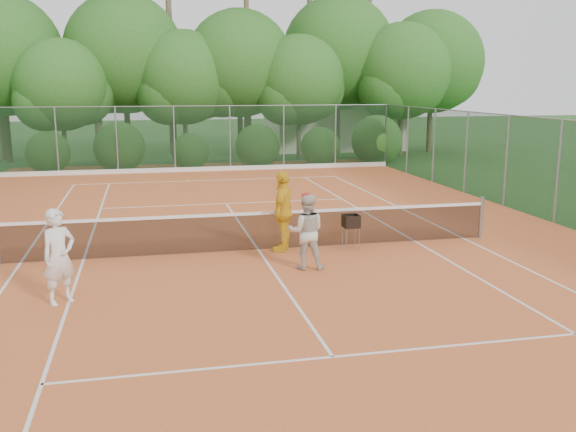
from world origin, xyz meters
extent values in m
plane|color=#214D1B|center=(0.00, 0.00, 0.00)|extent=(120.00, 120.00, 0.00)
cube|color=#D56731|center=(0.00, 0.00, 0.01)|extent=(18.00, 36.00, 0.02)
cube|color=beige|center=(9.00, 24.00, 1.50)|extent=(8.00, 5.00, 3.00)
cylinder|color=gray|center=(5.94, 0.00, 0.57)|extent=(0.10, 0.10, 1.10)
cube|color=black|center=(0.00, 0.00, 0.48)|extent=(11.87, 0.03, 0.86)
cube|color=white|center=(0.00, 0.00, 0.95)|extent=(11.87, 0.04, 0.07)
imported|color=white|center=(-4.23, -2.98, 0.91)|extent=(0.77, 0.73, 1.78)
imported|color=beige|center=(0.76, -1.76, 0.85)|extent=(0.93, 0.80, 1.67)
ellipsoid|color=red|center=(0.76, -1.76, 1.65)|extent=(0.22, 0.22, 0.14)
imported|color=yellow|center=(0.59, -0.13, 1.00)|extent=(0.94, 1.24, 1.96)
cylinder|color=gray|center=(2.09, -0.47, 0.29)|extent=(0.02, 0.02, 0.54)
cylinder|color=gray|center=(2.42, -0.14, 0.29)|extent=(0.02, 0.02, 0.54)
cube|color=black|center=(2.26, -0.31, 0.71)|extent=(0.37, 0.37, 0.31)
sphere|color=yellow|center=(-0.92, 11.93, 0.05)|extent=(0.07, 0.07, 0.07)
sphere|color=gold|center=(1.64, 12.67, 0.05)|extent=(0.07, 0.07, 0.07)
sphere|color=yellow|center=(3.51, 9.99, 0.05)|extent=(0.07, 0.07, 0.07)
cube|color=white|center=(0.00, 11.88, 0.02)|extent=(11.03, 0.06, 0.01)
cube|color=white|center=(-5.49, 0.00, 0.02)|extent=(0.06, 23.77, 0.01)
cube|color=white|center=(5.49, 0.00, 0.02)|extent=(0.06, 23.77, 0.01)
cube|color=white|center=(-4.11, 0.00, 0.02)|extent=(0.06, 23.77, 0.01)
cube|color=white|center=(4.11, 0.00, 0.02)|extent=(0.06, 23.77, 0.01)
cube|color=white|center=(0.00, 6.40, 0.02)|extent=(8.23, 0.06, 0.01)
cube|color=white|center=(0.00, -6.40, 0.02)|extent=(8.23, 0.06, 0.01)
cube|color=white|center=(0.00, 0.00, 0.02)|extent=(0.06, 12.80, 0.01)
cube|color=#19381E|center=(0.00, 15.00, 1.52)|extent=(18.00, 0.02, 3.00)
cylinder|color=gray|center=(9.00, 15.00, 1.52)|extent=(0.07, 0.07, 3.00)
cylinder|color=gray|center=(9.00, 15.00, 1.52)|extent=(0.07, 0.07, 3.00)
cylinder|color=brown|center=(-9.50, 20.50, 2.20)|extent=(0.30, 0.30, 4.40)
sphere|color=#2D5F1F|center=(-9.50, 20.50, 5.46)|extent=(6.16, 6.16, 6.16)
cylinder|color=brown|center=(-6.50, 18.50, 1.60)|extent=(0.22, 0.22, 3.20)
sphere|color=#2D5F1F|center=(-6.50, 18.50, 3.97)|extent=(4.48, 4.48, 4.48)
cylinder|color=brown|center=(-3.50, 21.00, 2.25)|extent=(0.31, 0.31, 4.50)
sphere|color=#2D5F1F|center=(-3.50, 21.00, 5.58)|extent=(6.30, 6.30, 6.30)
cylinder|color=brown|center=(-0.50, 19.50, 1.75)|extent=(0.24, 0.24, 3.50)
sphere|color=#2D5F1F|center=(-0.50, 19.50, 4.34)|extent=(4.90, 4.90, 4.90)
cylinder|color=brown|center=(2.50, 20.00, 2.05)|extent=(0.28, 0.28, 4.10)
sphere|color=#2D5F1F|center=(2.50, 20.00, 5.08)|extent=(5.74, 5.74, 5.74)
cylinder|color=brown|center=(5.50, 18.80, 1.70)|extent=(0.23, 0.23, 3.40)
sphere|color=#2D5F1F|center=(5.50, 18.80, 4.22)|extent=(4.76, 4.76, 4.76)
cylinder|color=brown|center=(8.50, 21.50, 2.33)|extent=(0.32, 0.32, 4.65)
sphere|color=#2D5F1F|center=(8.50, 21.50, 5.77)|extent=(6.51, 6.51, 6.51)
cylinder|color=brown|center=(11.50, 19.20, 1.90)|extent=(0.26, 0.26, 3.80)
sphere|color=#2D5F1F|center=(11.50, 19.20, 4.71)|extent=(5.32, 5.32, 5.32)
cylinder|color=brown|center=(14.00, 20.80, 2.12)|extent=(0.29, 0.29, 4.25)
sphere|color=#2D5F1F|center=(14.00, 20.80, 5.27)|extent=(5.95, 5.95, 5.95)
cone|color=brown|center=(-5.00, 21.00, 5.50)|extent=(0.44, 0.44, 11.00)
cone|color=brown|center=(-1.00, 23.00, 7.50)|extent=(0.44, 0.44, 15.00)
cone|color=brown|center=(3.00, 20.50, 5.00)|extent=(0.44, 0.44, 10.00)
cone|color=brown|center=(7.00, 22.50, 6.00)|extent=(0.44, 0.44, 12.00)
cone|color=brown|center=(11.00, 23.50, 7.00)|extent=(0.44, 0.44, 14.00)
camera|label=1|loc=(-2.59, -14.97, 4.01)|focal=40.00mm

